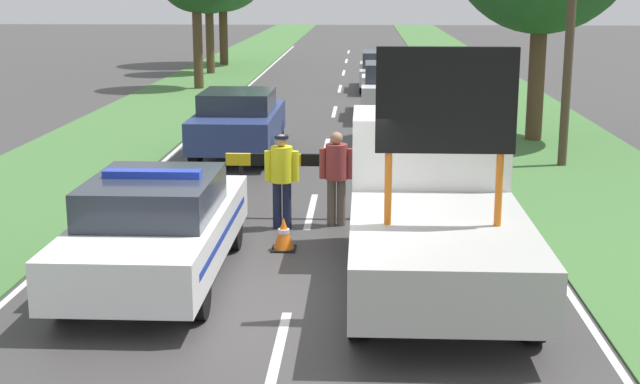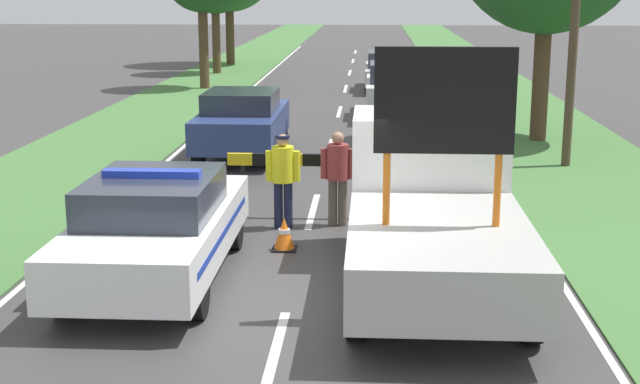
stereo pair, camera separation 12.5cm
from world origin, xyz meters
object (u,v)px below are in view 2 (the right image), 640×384
object	(u,v)px
road_barrier	(303,165)
queued_car_van_white	(396,89)
traffic_cone_near_police	(210,187)
pedestrian_civilian	(338,171)
work_truck	(433,207)
police_officer	(283,173)
traffic_cone_centre_front	(284,234)
queued_car_sedan_silver	(388,70)
police_car	(157,226)
queued_car_hatch_blue	(242,122)

from	to	relation	value
road_barrier	queued_car_van_white	bearing A→B (deg)	85.01
traffic_cone_near_police	pedestrian_civilian	bearing A→B (deg)	-29.63
work_truck	police_officer	world-z (taller)	work_truck
queued_car_van_white	traffic_cone_centre_front	bearing A→B (deg)	81.76
queued_car_sedan_silver	queued_car_van_white	bearing A→B (deg)	91.05
traffic_cone_centre_front	traffic_cone_near_police	bearing A→B (deg)	120.36
queued_car_van_white	work_truck	bearing A→B (deg)	90.39
traffic_cone_centre_front	queued_car_sedan_silver	distance (m)	21.76
work_truck	traffic_cone_near_police	world-z (taller)	work_truck
road_barrier	pedestrian_civilian	world-z (taller)	pedestrian_civilian
queued_car_van_white	traffic_cone_near_police	bearing A→B (deg)	71.84
police_car	queued_car_sedan_silver	xyz separation A→B (m)	(3.60, 23.18, 0.00)
queued_car_sedan_silver	traffic_cone_centre_front	bearing A→B (deg)	84.82
road_barrier	traffic_cone_centre_front	bearing A→B (deg)	-89.91
traffic_cone_near_police	police_officer	bearing A→B (deg)	-46.32
queued_car_hatch_blue	traffic_cone_centre_front	bearing A→B (deg)	102.91
police_car	pedestrian_civilian	distance (m)	3.86
queued_car_van_white	police_officer	bearing A→B (deg)	80.40
queued_car_hatch_blue	queued_car_sedan_silver	world-z (taller)	queued_car_hatch_blue
police_car	traffic_cone_centre_front	world-z (taller)	police_car
traffic_cone_centre_front	queued_car_hatch_blue	distance (m)	7.95
pedestrian_civilian	queued_car_van_white	bearing A→B (deg)	105.91
police_officer	traffic_cone_centre_front	world-z (taller)	police_officer
work_truck	queued_car_van_white	size ratio (longest dim) A/B	1.24
police_car	pedestrian_civilian	world-z (taller)	pedestrian_civilian
queued_car_hatch_blue	queued_car_sedan_silver	size ratio (longest dim) A/B	0.95
queued_car_van_white	queued_car_sedan_silver	bearing A→B (deg)	-88.95
police_car	road_barrier	bearing A→B (deg)	64.71
work_truck	queued_car_hatch_blue	size ratio (longest dim) A/B	1.22
police_officer	traffic_cone_centre_front	size ratio (longest dim) A/B	3.09
queued_car_van_white	queued_car_sedan_silver	xyz separation A→B (m)	(-0.13, 7.19, -0.09)
police_officer	queued_car_van_white	size ratio (longest dim) A/B	0.38
police_officer	traffic_cone_centre_front	xyz separation A→B (m)	(0.14, -1.27, -0.70)
work_truck	traffic_cone_centre_front	bearing A→B (deg)	-32.71
traffic_cone_near_police	traffic_cone_centre_front	distance (m)	3.37
police_officer	work_truck	bearing A→B (deg)	149.50
traffic_cone_centre_front	work_truck	bearing A→B (deg)	-32.36
traffic_cone_near_police	queued_car_hatch_blue	size ratio (longest dim) A/B	0.15
traffic_cone_near_police	traffic_cone_centre_front	bearing A→B (deg)	-59.64
road_barrier	traffic_cone_near_police	size ratio (longest dim) A/B	3.98
work_truck	queued_car_hatch_blue	world-z (taller)	work_truck
queued_car_van_white	queued_car_sedan_silver	distance (m)	7.19
queued_car_van_white	pedestrian_civilian	bearing A→B (deg)	84.19
work_truck	queued_car_van_white	distance (m)	15.87
traffic_cone_centre_front	queued_car_hatch_blue	size ratio (longest dim) A/B	0.12
work_truck	traffic_cone_centre_front	xyz separation A→B (m)	(-2.20, 1.40, -0.81)
traffic_cone_centre_front	road_barrier	bearing A→B (deg)	86.15
queued_car_hatch_blue	queued_car_van_white	bearing A→B (deg)	-119.81
work_truck	queued_car_van_white	bearing A→B (deg)	-89.96
work_truck	police_officer	size ratio (longest dim) A/B	3.29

